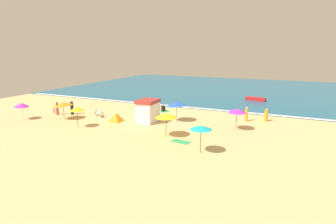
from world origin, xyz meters
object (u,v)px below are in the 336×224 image
at_px(beach_umbrella_1, 237,111).
at_px(beach_umbrella_3, 176,104).
at_px(beachgoer_5, 266,115).
at_px(beachgoer_0, 57,109).
at_px(beach_tent, 116,117).
at_px(beach_umbrella_2, 201,128).
at_px(beachgoer_2, 72,108).
at_px(parked_bicycle, 99,114).
at_px(lifeguard_cabana, 148,111).
at_px(beach_umbrella_6, 77,109).
at_px(beach_umbrella_0, 166,115).
at_px(small_boat_0, 256,99).
at_px(beachgoer_1, 246,114).
at_px(beach_umbrella_5, 63,104).
at_px(beachgoer_3, 163,108).
at_px(beachgoer_4, 54,111).
at_px(beach_umbrella_4, 22,105).

relative_size(beach_umbrella_1, beach_umbrella_3, 0.98).
bearing_deg(beachgoer_5, beach_umbrella_1, -116.78).
bearing_deg(beachgoer_0, beach_tent, 2.84).
relative_size(beach_umbrella_2, beachgoer_2, 1.24).
xyz_separation_m(parked_bicycle, beachgoer_2, (-3.98, -0.48, 0.50)).
relative_size(lifeguard_cabana, beach_umbrella_6, 1.16).
height_order(beach_umbrella_0, small_boat_0, beach_umbrella_0).
height_order(lifeguard_cabana, beach_umbrella_6, lifeguard_cabana).
bearing_deg(beach_umbrella_0, beachgoer_2, 167.62).
bearing_deg(beachgoer_2, beachgoer_0, -148.80).
relative_size(beach_umbrella_6, beachgoer_5, 1.47).
height_order(beach_umbrella_2, beachgoer_1, beach_umbrella_2).
bearing_deg(beachgoer_5, beach_umbrella_6, -148.62).
relative_size(lifeguard_cabana, beachgoer_5, 1.70).
distance_m(parked_bicycle, beachgoer_5, 20.26).
height_order(beach_umbrella_6, beachgoer_5, beach_umbrella_6).
distance_m(beachgoer_2, beachgoer_5, 24.20).
distance_m(beach_umbrella_2, beach_umbrella_5, 18.67).
bearing_deg(small_boat_0, beach_tent, -123.84).
distance_m(beach_umbrella_1, beach_umbrella_2, 7.83).
bearing_deg(beachgoer_3, small_boat_0, 50.37).
xyz_separation_m(beach_umbrella_1, beach_umbrella_3, (-7.07, 0.71, -0.00)).
bearing_deg(beachgoer_1, beach_umbrella_5, -158.05).
bearing_deg(beach_umbrella_1, beach_umbrella_3, 174.24).
height_order(beachgoer_1, beachgoer_2, beachgoer_2).
height_order(lifeguard_cabana, beachgoer_2, lifeguard_cabana).
distance_m(beachgoer_1, beachgoer_4, 24.65).
relative_size(beach_umbrella_0, parked_bicycle, 1.49).
height_order(beach_umbrella_6, parked_bicycle, beach_umbrella_6).
xyz_separation_m(beach_umbrella_1, beach_umbrella_2, (-1.44, -7.69, 0.06)).
height_order(parked_bicycle, beachgoer_2, beachgoer_2).
bearing_deg(small_boat_0, beach_umbrella_5, -132.09).
bearing_deg(beachgoer_4, beach_umbrella_5, -26.79).
bearing_deg(beachgoer_4, beach_umbrella_2, -13.98).
xyz_separation_m(beach_umbrella_4, beachgoer_0, (1.92, 3.50, -0.98)).
height_order(parked_bicycle, beachgoer_1, beachgoer_1).
relative_size(beach_umbrella_1, beachgoer_0, 1.55).
height_order(beach_umbrella_2, parked_bicycle, beach_umbrella_2).
relative_size(beach_umbrella_1, beach_umbrella_4, 1.25).
distance_m(beach_tent, beachgoer_3, 7.61).
height_order(beach_umbrella_3, small_boat_0, beach_umbrella_3).
bearing_deg(beach_umbrella_2, beach_umbrella_0, 148.11).
bearing_deg(beach_umbrella_1, beach_umbrella_5, -168.36).
bearing_deg(beachgoer_2, beach_umbrella_6, -41.47).
distance_m(beach_umbrella_5, parked_bicycle, 4.41).
relative_size(lifeguard_cabana, beachgoer_1, 1.50).
height_order(beach_umbrella_1, beachgoer_5, beach_umbrella_1).
bearing_deg(beach_umbrella_3, beach_umbrella_4, -158.04).
height_order(beach_umbrella_2, beachgoer_0, beach_umbrella_2).
height_order(beachgoer_2, beachgoer_5, beachgoer_2).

